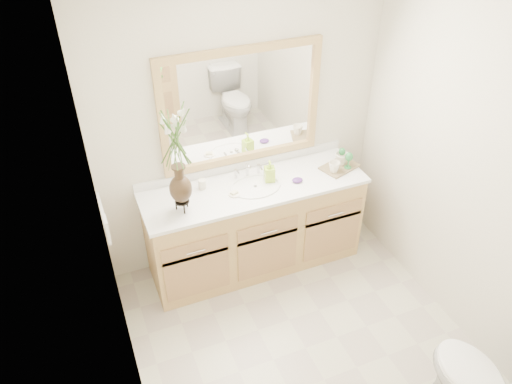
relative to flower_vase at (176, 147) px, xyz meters
name	(u,v)px	position (x,y,z in m)	size (l,w,h in m)	color
floor	(306,348)	(0.62, -0.93, -1.38)	(2.60, 2.60, 0.00)	#B9AC9E
ceiling	(336,27)	(0.62, -0.93, 1.02)	(2.40, 2.60, 0.02)	white
wall_back	(241,129)	(0.62, 0.37, -0.18)	(2.40, 0.02, 2.40)	silver
wall_left	(118,279)	(-0.58, -0.93, -0.18)	(0.02, 2.60, 2.40)	silver
wall_right	(473,182)	(1.82, -0.93, -0.18)	(0.02, 2.60, 2.40)	silver
vanity	(255,227)	(0.62, 0.09, -0.98)	(1.80, 0.55, 0.80)	tan
counter	(255,187)	(0.62, 0.09, -0.57)	(1.84, 0.57, 0.03)	white
sink	(255,192)	(0.62, 0.07, -0.61)	(0.38, 0.34, 0.23)	white
mirror	(242,107)	(0.62, 0.35, 0.02)	(1.32, 0.04, 0.97)	white
switch_plate	(106,225)	(-0.57, -0.16, -0.40)	(0.02, 0.12, 0.12)	white
flower_vase	(176,147)	(0.00, 0.00, 0.00)	(0.20, 0.20, 0.81)	black
tumbler	(202,184)	(0.22, 0.21, -0.51)	(0.06, 0.06, 0.08)	white
soap_dish	(234,194)	(0.42, 0.03, -0.54)	(0.09, 0.09, 0.03)	white
soap_bottle	(269,172)	(0.76, 0.11, -0.47)	(0.07, 0.08, 0.16)	#A3D131
purple_dish	(297,180)	(0.96, 0.01, -0.53)	(0.09, 0.07, 0.03)	#4E2673
tray	(339,167)	(1.38, 0.06, -0.54)	(0.31, 0.21, 0.02)	brown
mug_left	(334,167)	(1.30, 0.01, -0.49)	(0.10, 0.09, 0.10)	white
mug_right	(341,158)	(1.41, 0.09, -0.48)	(0.11, 0.10, 0.11)	white
goblet_front	(349,158)	(1.44, 0.02, -0.44)	(0.06, 0.06, 0.14)	#287A39
goblet_back	(342,152)	(1.44, 0.13, -0.45)	(0.06, 0.06, 0.13)	#287A39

